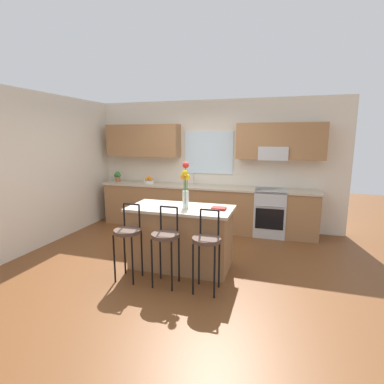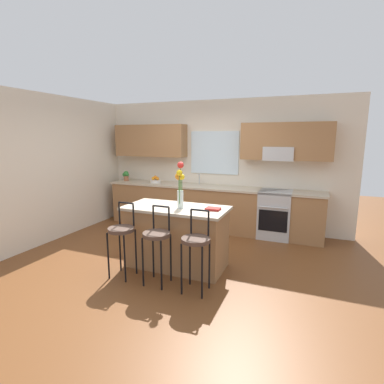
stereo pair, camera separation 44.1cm
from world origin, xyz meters
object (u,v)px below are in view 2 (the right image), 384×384
object	(u,v)px
kitchen_island	(176,237)
cookbook	(213,209)
bar_stool_middle	(157,238)
potted_plant_small	(126,175)
bar_stool_near	(122,233)
flower_vase	(180,184)
fruit_bowl_oranges	(156,180)
oven_range	(275,214)
bar_stool_far	(196,243)

from	to	relation	value
kitchen_island	cookbook	xyz separation A→B (m)	(0.57, 0.03, 0.47)
bar_stool_middle	potted_plant_small	bearing A→B (deg)	131.12
bar_stool_near	flower_vase	size ratio (longest dim) A/B	1.56
bar_stool_near	bar_stool_middle	distance (m)	0.55
cookbook	fruit_bowl_oranges	world-z (taller)	fruit_bowl_oranges
bar_stool_middle	fruit_bowl_oranges	world-z (taller)	fruit_bowl_oranges
bar_stool_middle	potted_plant_small	xyz separation A→B (m)	(-2.22, 2.54, 0.41)
fruit_bowl_oranges	potted_plant_small	bearing A→B (deg)	-179.79
flower_vase	fruit_bowl_oranges	size ratio (longest dim) A/B	2.79
flower_vase	fruit_bowl_oranges	xyz separation A→B (m)	(-1.52, 2.01, -0.31)
kitchen_island	fruit_bowl_oranges	distance (m)	2.47
kitchen_island	potted_plant_small	distance (m)	3.01
oven_range	cookbook	bearing A→B (deg)	-108.74
kitchen_island	bar_stool_near	bearing A→B (deg)	-133.07
bar_stool_near	cookbook	size ratio (longest dim) A/B	5.21
kitchen_island	bar_stool_middle	bearing A→B (deg)	-90.00
oven_range	bar_stool_near	xyz separation A→B (m)	(-1.76, -2.51, 0.18)
kitchen_island	flower_vase	size ratio (longest dim) A/B	2.28
bar_stool_near	bar_stool_middle	size ratio (longest dim) A/B	1.00
bar_stool_middle	bar_stool_far	bearing A→B (deg)	0.00
oven_range	fruit_bowl_oranges	bearing A→B (deg)	179.37
oven_range	fruit_bowl_oranges	world-z (taller)	fruit_bowl_oranges
bar_stool_near	potted_plant_small	world-z (taller)	potted_plant_small
kitchen_island	cookbook	size ratio (longest dim) A/B	7.64
bar_stool_near	potted_plant_small	size ratio (longest dim) A/B	4.53
bar_stool_near	bar_stool_far	world-z (taller)	same
kitchen_island	flower_vase	distance (m)	0.82
oven_range	fruit_bowl_oranges	xyz separation A→B (m)	(-2.64, 0.03, 0.51)
potted_plant_small	flower_vase	bearing A→B (deg)	-40.92
kitchen_island	bar_stool_far	distance (m)	0.82
oven_range	bar_stool_near	bearing A→B (deg)	-124.99
kitchen_island	oven_range	bearing A→B (deg)	57.86
kitchen_island	fruit_bowl_oranges	bearing A→B (deg)	126.22
bar_stool_middle	kitchen_island	bearing A→B (deg)	90.00
bar_stool_near	fruit_bowl_oranges	distance (m)	2.71
kitchen_island	bar_stool_middle	xyz separation A→B (m)	(-0.00, -0.59, 0.17)
flower_vase	fruit_bowl_oranges	world-z (taller)	flower_vase
bar_stool_far	fruit_bowl_oranges	world-z (taller)	fruit_bowl_oranges
kitchen_island	bar_stool_far	bearing A→B (deg)	-46.93
bar_stool_far	potted_plant_small	world-z (taller)	potted_plant_small
kitchen_island	bar_stool_far	world-z (taller)	bar_stool_far
oven_range	flower_vase	world-z (taller)	flower_vase
cookbook	potted_plant_small	size ratio (longest dim) A/B	0.87
bar_stool_near	bar_stool_far	distance (m)	1.10
kitchen_island	potted_plant_small	world-z (taller)	potted_plant_small
oven_range	bar_stool_middle	xyz separation A→B (m)	(-1.21, -2.51, 0.18)
oven_range	bar_stool_far	bearing A→B (deg)	-104.69
flower_vase	potted_plant_small	distance (m)	3.07
flower_vase	potted_plant_small	bearing A→B (deg)	139.08
cookbook	oven_range	bearing A→B (deg)	71.26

